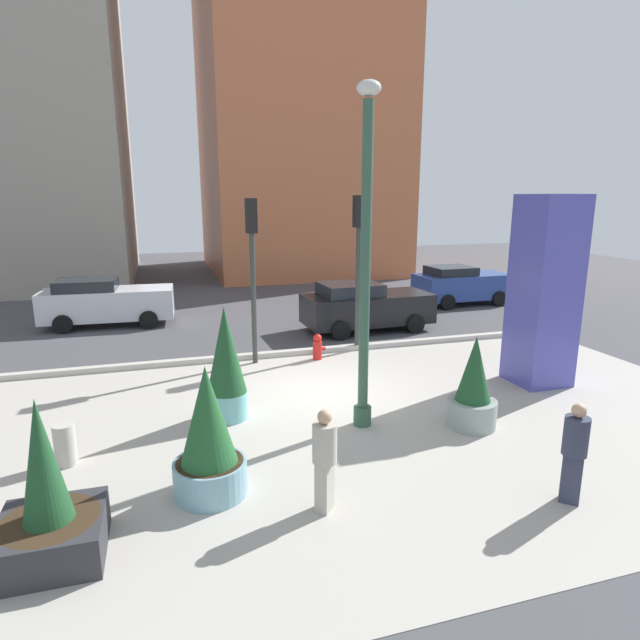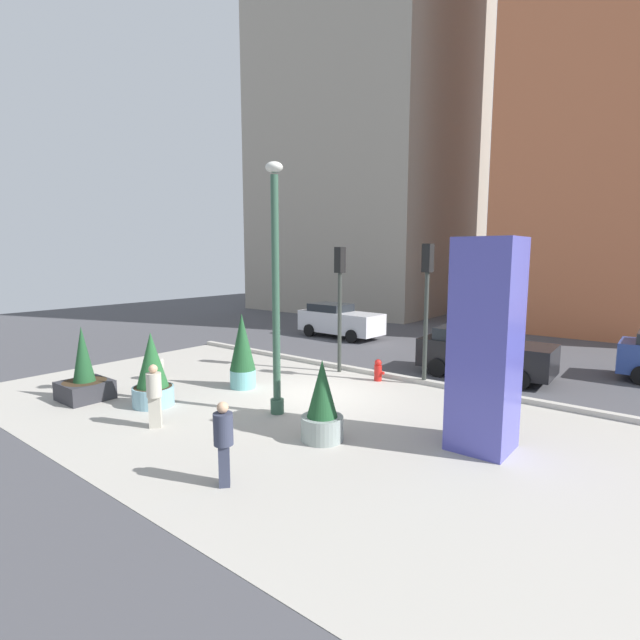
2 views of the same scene
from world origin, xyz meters
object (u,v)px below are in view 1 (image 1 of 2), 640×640
art_pillar_blue (544,292)px  car_passing_lane (461,285)px  potted_plant_by_pillar (209,440)px  concrete_bollard (65,445)px  lamp_post (365,269)px  fire_hydrant (318,347)px  pedestrian_crossing (325,456)px  pedestrian_by_curb (574,449)px  traffic_light_corner (252,254)px  traffic_light_far_side (358,248)px  potted_plant_curbside (473,389)px  car_curb_east (365,306)px  car_curb_west (106,302)px  potted_plant_near_left (226,364)px  potted_plant_near_right (48,508)px

art_pillar_blue → car_passing_lane: (3.45, 9.23, -1.45)m
potted_plant_by_pillar → concrete_bollard: size_ratio=2.80×
lamp_post → art_pillar_blue: bearing=12.6°
fire_hydrant → pedestrian_crossing: 7.42m
pedestrian_by_curb → lamp_post: bearing=119.8°
lamp_post → traffic_light_corner: lamp_post is taller
art_pillar_blue → pedestrian_crossing: (-6.72, -3.76, -1.42)m
traffic_light_corner → pedestrian_by_curb: 9.12m
traffic_light_corner → car_passing_lane: (9.92, 5.66, -2.20)m
art_pillar_blue → pedestrian_crossing: bearing=-150.7°
lamp_post → pedestrian_crossing: 3.85m
lamp_post → fire_hydrant: bearing=85.1°
art_pillar_blue → fire_hydrant: 6.10m
traffic_light_far_side → pedestrian_crossing: traffic_light_far_side is taller
potted_plant_curbside → fire_hydrant: 5.48m
lamp_post → traffic_light_far_side: 5.39m
potted_plant_by_pillar → potted_plant_curbside: (5.27, 1.00, -0.12)m
car_curb_east → pedestrian_crossing: (-4.54, -9.91, 0.03)m
potted_plant_by_pillar → car_curb_west: 12.55m
lamp_post → concrete_bollard: bearing=-179.5°
traffic_light_far_side → art_pillar_blue: bearing=-50.0°
car_curb_east → car_curb_west: (-8.62, 3.32, 0.02)m
potted_plant_near_left → potted_plant_by_pillar: bearing=-102.4°
traffic_light_far_side → potted_plant_near_left: bearing=-137.7°
concrete_bollard → car_curb_east: (8.41, 7.33, 0.47)m
pedestrian_by_curb → car_passing_lane: bearing=64.7°
art_pillar_blue → concrete_bollard: size_ratio=6.12×
potted_plant_curbside → concrete_bollard: size_ratio=2.52×
concrete_bollard → pedestrian_by_curb: 8.26m
potted_plant_near_right → potted_plant_curbside: size_ratio=1.15×
lamp_post → car_curb_east: size_ratio=1.46×
traffic_light_far_side → pedestrian_crossing: bearing=-113.9°
traffic_light_far_side → car_curb_east: bearing=62.8°
lamp_post → car_curb_west: size_ratio=1.44×
potted_plant_curbside → car_passing_lane: (6.46, 11.06, 0.05)m
art_pillar_blue → potted_plant_near_left: 7.75m
fire_hydrant → car_passing_lane: car_passing_lane is taller
fire_hydrant → car_curb_west: car_curb_west is taller
potted_plant_curbside → pedestrian_by_curb: bearing=-91.7°
traffic_light_corner → car_passing_lane: size_ratio=1.11×
potted_plant_curbside → traffic_light_corner: (-3.45, 5.40, 2.25)m
potted_plant_by_pillar → car_curb_west: (-2.52, 12.30, -0.06)m
potted_plant_by_pillar → traffic_light_corner: traffic_light_corner is taller
lamp_post → pedestrian_crossing: lamp_post is taller
traffic_light_far_side → car_curb_west: (-7.50, 5.52, -2.21)m
lamp_post → car_curb_west: 12.26m
fire_hydrant → potted_plant_curbside: bearing=-71.9°
potted_plant_near_left → car_passing_lane: bearing=39.8°
fire_hydrant → traffic_light_far_side: bearing=22.3°
potted_plant_near_left → pedestrian_by_curb: 6.50m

